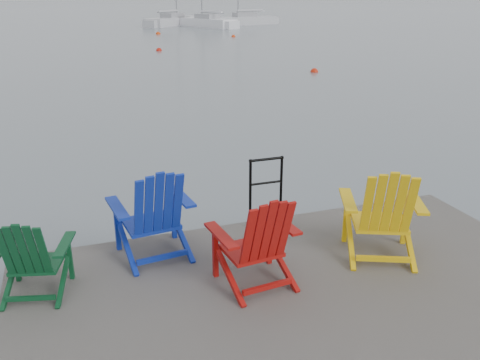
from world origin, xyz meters
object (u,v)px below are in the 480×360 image
object	(u,v)px
sailboat_near	(205,23)
buoy_c	(233,37)
buoy_a	(314,72)
sailboat_mid	(175,22)
handrail	(266,184)
chair_red	(258,240)
chair_yellow	(383,212)
buoy_d	(158,34)
chair_green	(32,256)
sailboat_far	(241,21)
buoy_b	(159,51)
chair_blue	(154,212)

from	to	relation	value
sailboat_near	buoy_c	size ratio (longest dim) A/B	33.15
buoy_a	sailboat_mid	bearing A→B (deg)	88.55
handrail	chair_red	world-z (taller)	chair_red
chair_red	buoy_a	bearing A→B (deg)	54.88
chair_yellow	chair_red	bearing A→B (deg)	-153.31
buoy_a	buoy_d	world-z (taller)	buoy_d
chair_green	chair_yellow	bearing A→B (deg)	7.58
chair_red	buoy_a	xyz separation A→B (m)	(8.89, 16.22, -1.03)
sailboat_mid	sailboat_far	size ratio (longest dim) A/B	1.05
chair_yellow	sailboat_far	xyz separation A→B (m)	(14.97, 48.11, -0.72)
chair_green	sailboat_mid	world-z (taller)	sailboat_mid
buoy_b	chair_red	bearing A→B (deg)	-98.20
chair_yellow	chair_green	bearing A→B (deg)	-163.64
chair_blue	sailboat_near	xyz separation A→B (m)	(12.99, 45.52, -0.71)
chair_yellow	buoy_d	bearing A→B (deg)	106.70
buoy_d	chair_yellow	bearing A→B (deg)	-96.56
chair_red	chair_yellow	distance (m)	1.57
chair_green	sailboat_near	distance (m)	48.10
chair_red	sailboat_near	distance (m)	48.02
sailboat_far	chair_green	bearing A→B (deg)	150.04
buoy_c	buoy_b	bearing A→B (deg)	-133.21
chair_red	chair_yellow	size ratio (longest dim) A/B	0.92
chair_yellow	buoy_b	bearing A→B (deg)	108.34
buoy_a	buoy_b	bearing A→B (deg)	115.19
handrail	buoy_a	world-z (taller)	handrail
chair_green	buoy_c	distance (m)	36.65
sailboat_mid	sailboat_near	bearing A→B (deg)	-7.40
chair_yellow	buoy_b	distance (m)	26.92
buoy_c	chair_green	bearing A→B (deg)	-111.42
sailboat_near	sailboat_far	bearing A→B (deg)	-3.62
chair_yellow	sailboat_near	distance (m)	47.56
sailboat_mid	buoy_b	size ratio (longest dim) A/B	31.16
buoy_c	sailboat_mid	bearing A→B (deg)	95.42
handrail	buoy_c	distance (m)	34.84
buoy_a	chair_red	bearing A→B (deg)	-118.73
sailboat_near	chair_green	bearing A→B (deg)	-132.12
handrail	buoy_c	bearing A→B (deg)	72.45
chair_blue	buoy_b	world-z (taller)	chair_blue
chair_blue	buoy_d	size ratio (longest dim) A/B	2.78
buoy_a	chair_green	bearing A→B (deg)	-125.31
chair_yellow	sailboat_near	bearing A→B (deg)	100.49
buoy_a	handrail	bearing A→B (deg)	-119.11
chair_blue	chair_red	size ratio (longest dim) A/B	1.07
handrail	buoy_d	distance (m)	37.95
chair_red	chair_yellow	xyz separation A→B (m)	(1.57, 0.09, 0.04)
chair_red	buoy_a	size ratio (longest dim) A/B	3.01
buoy_b	buoy_d	xyz separation A→B (m)	(2.17, 12.11, 0.00)
sailboat_far	buoy_a	size ratio (longest dim) A/B	29.58
buoy_b	handrail	bearing A→B (deg)	-97.18
buoy_a	sailboat_near	bearing A→B (deg)	83.98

